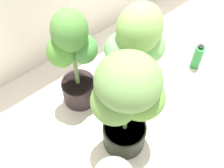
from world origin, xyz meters
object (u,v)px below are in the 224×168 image
object	(u,v)px
potted_plant_center	(137,52)
potted_plant_front_left	(127,101)
potted_plant_back_left	(74,59)
nutrient_bottle	(197,57)

from	to	relation	value
potted_plant_center	potted_plant_front_left	xyz separation A→B (m)	(-0.29, -0.24, 0.03)
potted_plant_back_left	potted_plant_front_left	world-z (taller)	potted_plant_front_left
potted_plant_center	potted_plant_front_left	world-z (taller)	potted_plant_center
potted_plant_center	potted_plant_front_left	size ratio (longest dim) A/B	1.01
potted_plant_back_left	potted_plant_front_left	bearing A→B (deg)	-86.63
potted_plant_back_left	nutrient_bottle	xyz separation A→B (m)	(0.89, -0.33, -0.33)
potted_plant_center	nutrient_bottle	size ratio (longest dim) A/B	3.57
potted_plant_back_left	potted_plant_front_left	distance (m)	0.47
potted_plant_back_left	potted_plant_center	bearing A→B (deg)	-34.67
potted_plant_front_left	nutrient_bottle	size ratio (longest dim) A/B	3.54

